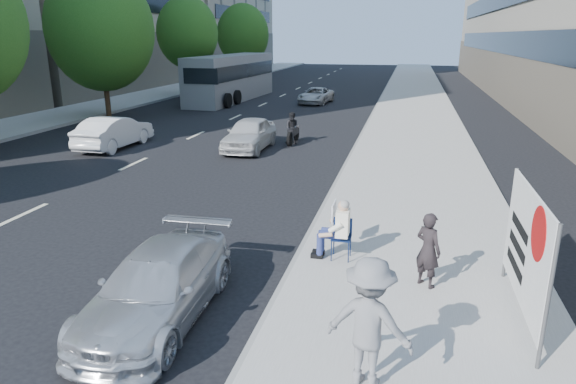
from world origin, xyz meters
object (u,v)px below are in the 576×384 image
(pedestrian_woman, at_px, (428,250))
(motorcycle, at_px, (293,130))
(seated_protester, at_px, (337,226))
(white_sedan_mid, at_px, (114,132))
(white_sedan_far, at_px, (316,96))
(parked_sedan, at_px, (157,286))
(bus, at_px, (232,78))
(protest_banner, at_px, (526,247))
(jogger, at_px, (369,323))
(white_sedan_near, at_px, (249,134))

(pedestrian_woman, relative_size, motorcycle, 0.71)
(seated_protester, relative_size, white_sedan_mid, 0.31)
(seated_protester, height_order, white_sedan_far, seated_protester)
(white_sedan_mid, bearing_deg, parked_sedan, 125.92)
(bus, bearing_deg, white_sedan_far, -2.92)
(protest_banner, bearing_deg, white_sedan_mid, 141.86)
(jogger, bearing_deg, white_sedan_mid, -35.75)
(parked_sedan, xyz_separation_m, white_sedan_mid, (-8.39, 12.51, 0.09))
(white_sedan_far, bearing_deg, protest_banner, -66.59)
(pedestrian_woman, xyz_separation_m, protest_banner, (1.49, -0.77, 0.52))
(jogger, xyz_separation_m, white_sedan_near, (-6.23, 14.64, -0.39))
(seated_protester, bearing_deg, white_sedan_far, 101.10)
(parked_sedan, height_order, white_sedan_mid, white_sedan_mid)
(seated_protester, xyz_separation_m, parked_sedan, (-2.67, -2.87, -0.28))
(pedestrian_woman, height_order, white_sedan_near, pedestrian_woman)
(motorcycle, bearing_deg, white_sedan_near, -130.81)
(seated_protester, bearing_deg, pedestrian_woman, -25.69)
(white_sedan_near, distance_m, white_sedan_far, 16.06)
(protest_banner, distance_m, motorcycle, 15.66)
(motorcycle, bearing_deg, protest_banner, -61.92)
(pedestrian_woman, bearing_deg, parked_sedan, 62.86)
(white_sedan_near, distance_m, bus, 18.01)
(protest_banner, distance_m, white_sedan_mid, 18.31)
(bus, bearing_deg, parked_sedan, -70.21)
(seated_protester, height_order, motorcycle, seated_protester)
(bus, bearing_deg, white_sedan_mid, -84.61)
(protest_banner, bearing_deg, bus, 117.56)
(seated_protester, bearing_deg, parked_sedan, -132.97)
(jogger, bearing_deg, parked_sedan, -4.51)
(protest_banner, distance_m, parked_sedan, 6.18)
(seated_protester, distance_m, motorcycle, 12.85)
(parked_sedan, relative_size, white_sedan_far, 1.03)
(jogger, height_order, motorcycle, jogger)
(parked_sedan, bearing_deg, motorcycle, 92.51)
(seated_protester, bearing_deg, jogger, -76.13)
(white_sedan_near, bearing_deg, jogger, -66.82)
(seated_protester, relative_size, jogger, 0.71)
(seated_protester, bearing_deg, white_sedan_near, 116.24)
(jogger, height_order, white_sedan_mid, jogger)
(white_sedan_mid, xyz_separation_m, white_sedan_far, (5.83, 17.04, -0.13))
(protest_banner, bearing_deg, jogger, -134.75)
(seated_protester, xyz_separation_m, white_sedan_far, (-5.24, 26.68, -0.32))
(jogger, distance_m, protest_banner, 3.33)
(white_sedan_far, relative_size, bus, 0.33)
(jogger, distance_m, white_sedan_near, 15.91)
(pedestrian_woman, relative_size, white_sedan_near, 0.36)
(parked_sedan, xyz_separation_m, motorcycle, (-1.04, 15.18, 0.04))
(jogger, height_order, bus, bus)
(parked_sedan, height_order, motorcycle, motorcycle)
(white_sedan_far, xyz_separation_m, bus, (-6.58, 0.68, 1.08))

